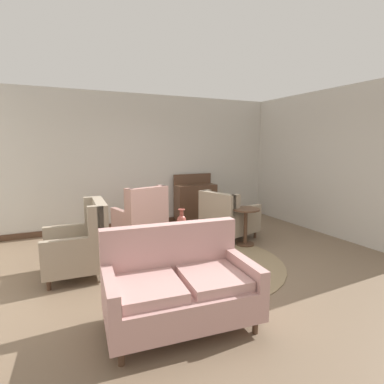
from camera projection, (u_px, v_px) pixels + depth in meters
The scene contains 13 objects.
ground at pixel (203, 270), 4.61m from camera, with size 9.05×9.05×0.00m, color brown.
wall_back at pixel (144, 161), 7.03m from camera, with size 6.62×0.08×2.96m, color #BCB7AD.
wall_right at pixel (320, 162), 6.53m from camera, with size 0.08×4.15×2.96m, color #BCB7AD.
baseboard_back at pixel (146, 223), 7.20m from camera, with size 6.46×0.03×0.12m, color #4C3323.
area_rug at pixel (194, 263), 4.88m from camera, with size 2.81×2.81×0.01m, color #847051.
coffee_table at pixel (179, 235), 4.98m from camera, with size 0.81×0.81×0.52m.
porcelain_vase at pixel (182, 220), 4.95m from camera, with size 0.15×0.15×0.32m.
settee at pixel (179, 287), 3.18m from camera, with size 1.58×0.99×1.00m.
armchair_back_corner at pixel (142, 218), 6.00m from camera, with size 0.99×1.02×1.07m.
armchair_foreground_right at pixel (227, 218), 6.15m from camera, with size 1.11×1.08×0.95m.
armchair_near_sideboard at pixel (82, 245), 4.40m from camera, with size 0.89×0.89×1.06m.
side_table at pixel (246, 223), 5.70m from camera, with size 0.51×0.51×0.70m.
sideboard at pixel (195, 201), 7.40m from camera, with size 0.98×0.38×1.15m.
Camera 1 is at (-2.00, -3.89, 1.86)m, focal length 28.99 mm.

